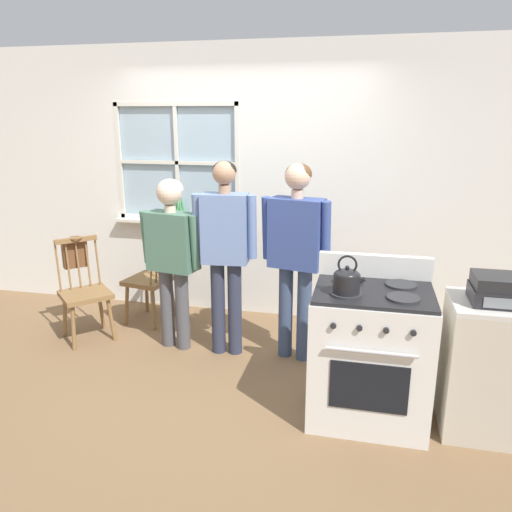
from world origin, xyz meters
TOP-DOWN VIEW (x-y plane):
  - ground_plane at (0.00, 0.00)m, footprint 16.00×16.00m
  - wall_back at (0.05, 1.40)m, footprint 6.40×0.16m
  - chair_by_window at (-1.32, 0.41)m, footprint 0.58×0.58m
  - chair_near_wall at (-0.89, 0.92)m, footprint 0.47×0.48m
  - person_elderly_left at (-0.44, 0.42)m, footprint 0.57×0.28m
  - person_teen_center at (0.04, 0.41)m, footprint 0.54×0.24m
  - person_adult_right at (0.63, 0.46)m, footprint 0.60×0.30m
  - stove at (1.26, -0.29)m, footprint 0.78×0.68m
  - kettle at (1.08, -0.42)m, footprint 0.21×0.17m
  - potted_plant at (-0.71, 1.31)m, footprint 0.16×0.16m
  - handbag at (-1.48, 0.58)m, footprint 0.25×0.25m
  - side_counter at (2.01, -0.28)m, footprint 0.55×0.50m
  - stereo at (2.01, -0.30)m, footprint 0.34×0.29m

SIDE VIEW (x-z plane):
  - ground_plane at x=0.00m, z-range 0.00..0.00m
  - chair_by_window at x=-1.32m, z-range -0.04..0.90m
  - chair_near_wall at x=-0.89m, z-range -0.04..0.90m
  - side_counter at x=2.01m, z-range 0.00..0.90m
  - stove at x=1.26m, z-range -0.07..1.01m
  - handbag at x=-1.48m, z-range 0.62..0.92m
  - person_elderly_left at x=-0.44m, z-range 0.18..1.69m
  - stereo at x=2.01m, z-range 0.90..1.08m
  - person_teen_center at x=0.04m, z-range 0.17..1.84m
  - person_adult_right at x=0.63m, z-range 0.19..1.85m
  - kettle at x=1.08m, z-range 0.90..1.15m
  - potted_plant at x=-0.71m, z-range 0.89..1.22m
  - wall_back at x=0.05m, z-range -0.02..2.68m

